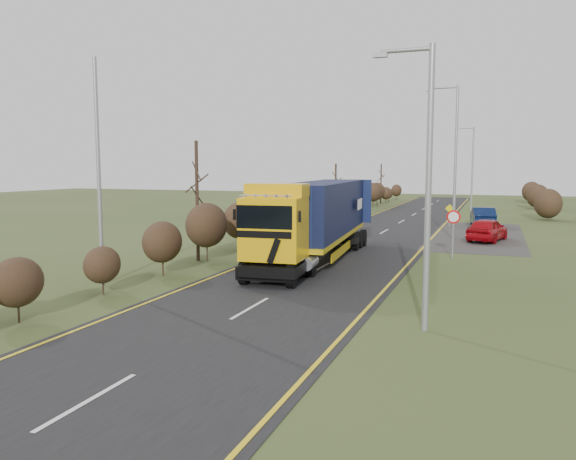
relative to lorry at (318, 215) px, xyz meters
The scene contains 14 objects.
ground 6.60m from the lorry, 82.57° to the right, with size 160.00×160.00×0.00m, color #34431C.
road 4.57m from the lorry, 78.31° to the left, with size 8.00×120.00×0.02m, color black.
layby 15.84m from the lorry, 62.24° to the left, with size 6.00×18.00×0.02m, color #322F2D.
lane_markings 4.30m from the lorry, 77.34° to the left, with size 7.52×116.00×0.01m.
hedgerow 5.53m from the lorry, 161.27° to the left, with size 2.24×102.04×6.05m.
lorry is the anchor object (origin of this frame).
car_red_hatchback 13.60m from the lorry, 53.83° to the left, with size 1.76×4.39×1.49m, color #A60810.
car_blue_sedan 21.69m from the lorry, 69.76° to the left, with size 1.62×4.65×1.53m, color #0A1637.
streetlight_near 12.67m from the lorry, 58.59° to the right, with size 1.74×0.18×8.14m.
streetlight_mid 13.07m from the lorry, 63.22° to the left, with size 2.12×0.20×10.01m.
streetlight_far 38.30m from the lorry, 81.31° to the left, with size 1.93×0.18×9.09m.
left_pole 11.00m from the lorry, 126.43° to the right, with size 0.16×0.16×9.01m, color gray.
speed_sign 7.08m from the lorry, 24.95° to the left, with size 0.70×0.10×2.53m.
warning_board 19.78m from the lorry, 75.33° to the left, with size 0.69×0.11×1.81m.
Camera 1 is at (7.60, -20.85, 4.75)m, focal length 35.00 mm.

